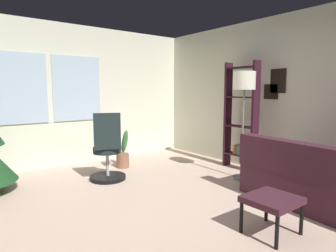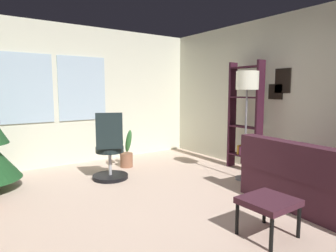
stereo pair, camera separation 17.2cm
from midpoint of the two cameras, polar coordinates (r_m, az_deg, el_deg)
ground_plane at (r=3.31m, az=-0.32°, el=-18.99°), size 4.95×6.16×0.10m
wall_back_with_windows at (r=5.77m, az=-19.82°, el=5.73°), size 4.95×0.12×2.61m
wall_right_with_frames at (r=4.93m, az=23.76°, el=5.34°), size 0.12×6.16×2.61m
footstool at (r=3.05m, az=18.25°, el=-14.03°), size 0.49×0.45×0.38m
office_chair at (r=4.61m, az=-12.90°, el=-5.44°), size 0.56×0.58×1.07m
bookshelf at (r=5.24m, az=13.36°, el=0.94°), size 0.18×0.64×1.90m
floor_lamp at (r=4.63m, az=13.74°, el=7.10°), size 0.34×0.34×1.69m
potted_plant at (r=5.37m, az=-10.15°, el=-5.32°), size 0.38×0.32×0.70m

